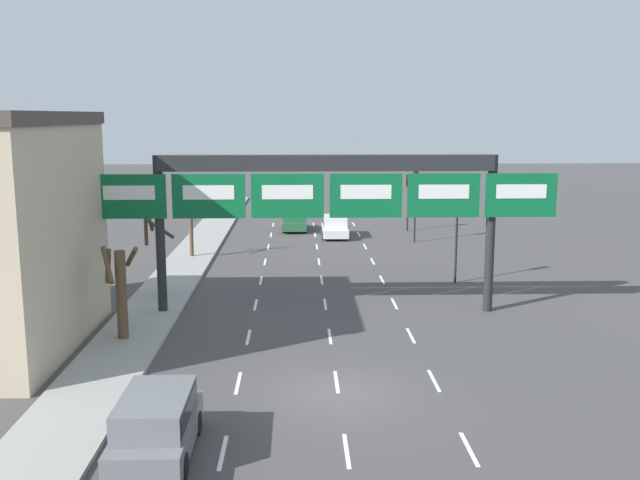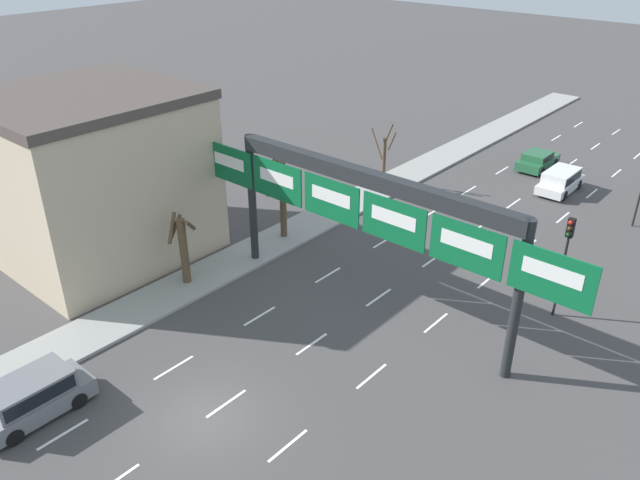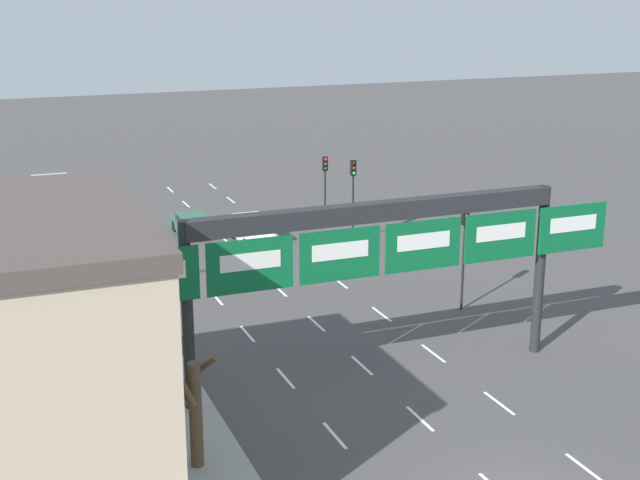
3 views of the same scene
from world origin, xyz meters
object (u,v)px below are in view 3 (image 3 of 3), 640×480
object	(u,v)px
traffic_light_near_gantry	(465,237)
tree_bare_closest	(115,257)
suv_white	(253,229)
tree_bare_second	(194,408)
sign_gantry	(380,239)
tree_bare_third	(153,317)
traffic_light_mid_block	(353,185)
traffic_light_far_end	(325,176)
car_green	(192,224)

from	to	relation	value
traffic_light_near_gantry	tree_bare_closest	world-z (taller)	traffic_light_near_gantry
suv_white	tree_bare_second	world-z (taller)	tree_bare_second
sign_gantry	tree_bare_closest	bearing A→B (deg)	121.91
sign_gantry	tree_bare_third	xyz separation A→B (m)	(-8.07, 2.93, -3.01)
traffic_light_near_gantry	traffic_light_mid_block	bearing A→B (deg)	90.81
suv_white	traffic_light_near_gantry	world-z (taller)	traffic_light_near_gantry
tree_bare_third	sign_gantry	bearing A→B (deg)	-19.95
traffic_light_far_end	traffic_light_near_gantry	bearing A→B (deg)	-90.28
traffic_light_near_gantry	tree_bare_closest	xyz separation A→B (m)	(-15.06, 7.12, -1.29)
car_green	traffic_light_far_end	distance (m)	9.08
sign_gantry	car_green	xyz separation A→B (m)	(-1.53, 23.39, -5.02)
car_green	tree_bare_second	distance (m)	28.21
tree_bare_closest	tree_bare_second	distance (m)	16.71
traffic_light_far_end	tree_bare_closest	bearing A→B (deg)	-145.77
sign_gantry	tree_bare_closest	world-z (taller)	sign_gantry
traffic_light_far_end	tree_bare_third	xyz separation A→B (m)	(-15.28, -20.11, -0.40)
suv_white	tree_bare_second	bearing A→B (deg)	-111.69
suv_white	traffic_light_far_end	xyz separation A→B (m)	(5.79, 2.71, 2.26)
traffic_light_near_gantry	tree_bare_third	xyz separation A→B (m)	(-15.20, -2.69, -0.88)
suv_white	car_green	bearing A→B (deg)	133.93
sign_gantry	suv_white	size ratio (longest dim) A/B	4.87
suv_white	sign_gantry	bearing A→B (deg)	-94.00
suv_white	traffic_light_mid_block	size ratio (longest dim) A/B	0.83
tree_bare_closest	car_green	bearing A→B (deg)	59.02
tree_bare_second	tree_bare_third	world-z (taller)	tree_bare_third
tree_bare_closest	tree_bare_second	xyz separation A→B (m)	(-0.31, -16.71, -0.15)
tree_bare_second	traffic_light_far_end	bearing A→B (deg)	60.22
tree_bare_second	car_green	bearing A→B (deg)	76.23
sign_gantry	traffic_light_mid_block	distance (m)	19.44
traffic_light_mid_block	tree_bare_third	size ratio (longest dim) A/B	1.05
car_green	tree_bare_closest	bearing A→B (deg)	-120.98
traffic_light_near_gantry	traffic_light_mid_block	world-z (taller)	traffic_light_near_gantry
suv_white	traffic_light_far_end	distance (m)	6.78
traffic_light_mid_block	traffic_light_far_end	xyz separation A→B (m)	(0.26, 5.02, -0.45)
suv_white	tree_bare_second	xyz separation A→B (m)	(-9.66, -24.30, 1.30)
traffic_light_mid_block	tree_bare_closest	bearing A→B (deg)	-160.45
traffic_light_near_gantry	car_green	bearing A→B (deg)	115.99
tree_bare_second	tree_bare_third	distance (m)	6.92
suv_white	tree_bare_third	world-z (taller)	tree_bare_third
tree_bare_closest	tree_bare_third	world-z (taller)	tree_bare_third
car_green	traffic_light_far_end	bearing A→B (deg)	-2.31
traffic_light_far_end	tree_bare_second	distance (m)	31.14
suv_white	traffic_light_near_gantry	size ratio (longest dim) A/B	0.83
traffic_light_mid_block	tree_bare_closest	size ratio (longest dim) A/B	1.11
sign_gantry	traffic_light_far_end	size ratio (longest dim) A/B	4.69
traffic_light_far_end	tree_bare_closest	xyz separation A→B (m)	(-15.15, -10.30, -0.81)
suv_white	traffic_light_near_gantry	bearing A→B (deg)	-68.78
traffic_light_near_gantry	tree_bare_third	world-z (taller)	traffic_light_near_gantry
traffic_light_near_gantry	traffic_light_far_end	size ratio (longest dim) A/B	1.16
suv_white	tree_bare_third	distance (m)	19.90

